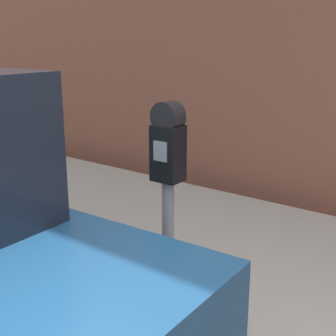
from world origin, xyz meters
The scene contains 2 objects.
sidewalk centered at (0.00, 2.20, 0.07)m, with size 24.00×2.80×0.13m.
parking_meter centered at (-0.49, 1.15, 1.10)m, with size 0.19×0.15×1.43m.
Camera 1 is at (1.20, -1.05, 1.92)m, focal length 50.00 mm.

